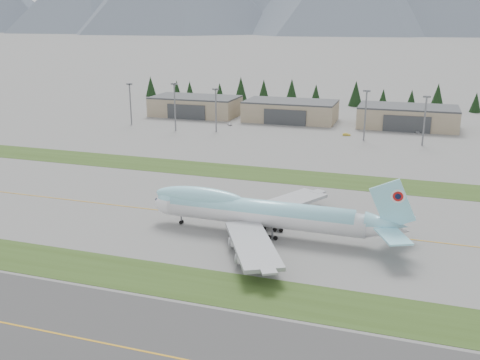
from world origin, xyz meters
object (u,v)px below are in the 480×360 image
(hangar_left, at_px, (195,106))
(service_vehicle_a, at_px, (230,125))
(service_vehicle_c, at_px, (417,133))
(hangar_center, at_px, (291,111))
(service_vehicle_b, at_px, (346,136))
(boeing_747_freighter, at_px, (261,212))
(hangar_right, at_px, (408,117))

(hangar_left, bearing_deg, service_vehicle_a, -38.07)
(hangar_left, distance_m, service_vehicle_a, 36.10)
(service_vehicle_c, bearing_deg, hangar_left, 165.32)
(hangar_center, relative_size, service_vehicle_b, 12.83)
(hangar_center, relative_size, service_vehicle_c, 11.71)
(hangar_center, bearing_deg, boeing_747_freighter, -79.87)
(hangar_left, bearing_deg, hangar_right, 0.00)
(service_vehicle_c, bearing_deg, service_vehicle_a, 177.13)
(hangar_center, bearing_deg, hangar_left, 180.00)
(hangar_left, bearing_deg, service_vehicle_b, -18.59)
(hangar_right, relative_size, service_vehicle_a, 12.19)
(service_vehicle_a, relative_size, service_vehicle_b, 1.05)
(boeing_747_freighter, bearing_deg, hangar_right, 79.25)
(service_vehicle_a, height_order, service_vehicle_b, service_vehicle_a)
(hangar_left, xyz_separation_m, hangar_center, (55.00, 0.00, 0.00))
(hangar_left, xyz_separation_m, service_vehicle_b, (88.70, -29.84, -5.39))
(hangar_right, bearing_deg, service_vehicle_a, -165.79)
(hangar_right, height_order, service_vehicle_c, hangar_right)
(service_vehicle_b, height_order, service_vehicle_c, service_vehicle_b)
(boeing_747_freighter, bearing_deg, service_vehicle_b, 88.18)
(boeing_747_freighter, bearing_deg, service_vehicle_a, 112.72)
(hangar_center, bearing_deg, service_vehicle_c, -11.07)
(hangar_center, distance_m, service_vehicle_c, 66.58)
(service_vehicle_a, bearing_deg, hangar_center, 6.09)
(service_vehicle_b, bearing_deg, service_vehicle_c, -70.80)
(service_vehicle_c, bearing_deg, hangar_center, 160.31)
(hangar_left, distance_m, hangar_right, 115.00)
(hangar_left, distance_m, hangar_center, 55.00)
(hangar_left, relative_size, service_vehicle_c, 11.71)
(hangar_right, distance_m, service_vehicle_b, 40.14)
(hangar_right, xyz_separation_m, service_vehicle_c, (5.13, -12.74, -5.39))
(hangar_right, bearing_deg, service_vehicle_b, -131.39)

